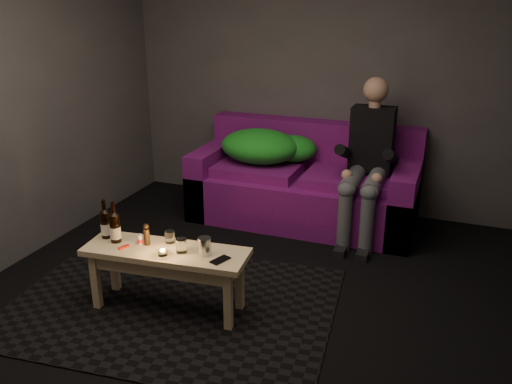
# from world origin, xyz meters

# --- Properties ---
(floor) EXTENTS (4.50, 4.50, 0.00)m
(floor) POSITION_xyz_m (0.00, 0.00, 0.00)
(floor) COLOR black
(floor) RESTS_ON ground
(room) EXTENTS (4.50, 4.50, 4.50)m
(room) POSITION_xyz_m (0.00, 0.47, 1.64)
(room) COLOR silver
(room) RESTS_ON ground
(rug) EXTENTS (2.48, 1.91, 0.01)m
(rug) POSITION_xyz_m (-0.43, -0.11, 0.01)
(rug) COLOR black
(rug) RESTS_ON floor
(sofa) EXTENTS (2.17, 0.98, 0.93)m
(sofa) POSITION_xyz_m (0.01, 1.82, 0.34)
(sofa) COLOR #620D57
(sofa) RESTS_ON floor
(green_blanket) EXTENTS (0.95, 0.65, 0.33)m
(green_blanket) POSITION_xyz_m (-0.41, 1.81, 0.70)
(green_blanket) COLOR #188826
(green_blanket) RESTS_ON sofa
(person) EXTENTS (0.39, 0.90, 1.45)m
(person) POSITION_xyz_m (0.63, 1.65, 0.75)
(person) COLOR black
(person) RESTS_ON sofa
(coffee_table) EXTENTS (1.19, 0.48, 0.48)m
(coffee_table) POSITION_xyz_m (-0.43, -0.16, 0.39)
(coffee_table) COLOR #EABE89
(coffee_table) RESTS_ON rug
(beer_bottle_a) EXTENTS (0.07, 0.07, 0.29)m
(beer_bottle_a) POSITION_xyz_m (-0.93, -0.14, 0.58)
(beer_bottle_a) COLOR black
(beer_bottle_a) RESTS_ON coffee_table
(beer_bottle_b) EXTENTS (0.08, 0.08, 0.30)m
(beer_bottle_b) POSITION_xyz_m (-0.82, -0.18, 0.59)
(beer_bottle_b) COLOR black
(beer_bottle_b) RESTS_ON coffee_table
(salt_shaker) EXTENTS (0.04, 0.04, 0.08)m
(salt_shaker) POSITION_xyz_m (-0.64, -0.15, 0.51)
(salt_shaker) COLOR silver
(salt_shaker) RESTS_ON coffee_table
(pepper_mill) EXTENTS (0.06, 0.06, 0.12)m
(pepper_mill) POSITION_xyz_m (-0.59, -0.14, 0.54)
(pepper_mill) COLOR black
(pepper_mill) RESTS_ON coffee_table
(tumbler_back) EXTENTS (0.09, 0.09, 0.08)m
(tumbler_back) POSITION_xyz_m (-0.46, -0.05, 0.52)
(tumbler_back) COLOR white
(tumbler_back) RESTS_ON coffee_table
(tealight) EXTENTS (0.07, 0.07, 0.05)m
(tealight) POSITION_xyz_m (-0.40, -0.25, 0.50)
(tealight) COLOR white
(tealight) RESTS_ON coffee_table
(tumbler_front) EXTENTS (0.09, 0.09, 0.10)m
(tumbler_front) POSITION_xyz_m (-0.31, -0.16, 0.52)
(tumbler_front) COLOR white
(tumbler_front) RESTS_ON coffee_table
(steel_cup) EXTENTS (0.12, 0.12, 0.12)m
(steel_cup) POSITION_xyz_m (-0.14, -0.13, 0.54)
(steel_cup) COLOR #B0B2B7
(steel_cup) RESTS_ON coffee_table
(smartphone) EXTENTS (0.12, 0.16, 0.01)m
(smartphone) POSITION_xyz_m (-0.01, -0.18, 0.48)
(smartphone) COLOR black
(smartphone) RESTS_ON coffee_table
(red_lighter) EXTENTS (0.05, 0.08, 0.01)m
(red_lighter) POSITION_xyz_m (-0.72, -0.25, 0.48)
(red_lighter) COLOR red
(red_lighter) RESTS_ON coffee_table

